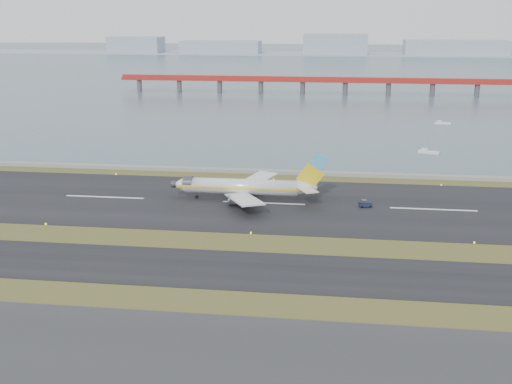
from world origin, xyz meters
The scene contains 11 objects.
ground centered at (0.00, 0.00, 0.00)m, with size 1000.00×1000.00×0.00m, color #364619.
taxiway_strip centered at (0.00, -12.00, 0.05)m, with size 1000.00×18.00×0.10m, color black.
runway_strip centered at (0.00, 30.00, 0.05)m, with size 1000.00×45.00×0.10m, color black.
seawall centered at (0.00, 60.00, 0.50)m, with size 1000.00×2.50×1.00m, color gray.
bay_water centered at (0.00, 460.00, 0.00)m, with size 1400.00×800.00×1.30m, color #435560.
red_pier centered at (20.00, 250.00, 7.28)m, with size 260.00×5.00×10.20m.
far_shoreline centered at (13.62, 620.00, 6.07)m, with size 1400.00×80.00×60.50m.
airliner centered at (-4.48, 31.94, 3.46)m, with size 38.52×32.89×12.80m.
pushback_tug centered at (24.16, 29.88, 0.89)m, with size 3.22×2.37×1.84m.
workboat_near centered at (46.63, 93.89, 0.52)m, with size 7.12×4.29×1.65m.
workboat_far centered at (59.59, 153.09, 0.50)m, with size 6.57×2.16×1.59m.
Camera 1 is at (17.49, -117.47, 44.37)m, focal length 45.00 mm.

